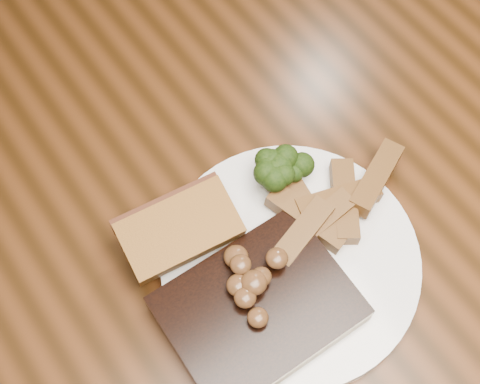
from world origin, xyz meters
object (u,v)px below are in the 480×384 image
at_px(garlic_bread, 181,238).
at_px(potato_wedges, 344,213).
at_px(dining_table, 249,237).
at_px(plate, 290,262).
at_px(steak, 258,308).

height_order(garlic_bread, potato_wedges, same).
bearing_deg(dining_table, garlic_bread, -179.11).
height_order(dining_table, potato_wedges, potato_wedges).
xyz_separation_m(plate, potato_wedges, (0.07, 0.00, 0.02)).
relative_size(plate, garlic_bread, 2.30).
bearing_deg(garlic_bread, steak, -71.60).
bearing_deg(potato_wedges, garlic_bread, 153.78).
bearing_deg(dining_table, plate, -96.19).
height_order(plate, steak, steak).
xyz_separation_m(steak, garlic_bread, (-0.02, 0.10, -0.00)).
relative_size(dining_table, garlic_bread, 14.56).
bearing_deg(steak, garlic_bread, 102.49).
xyz_separation_m(dining_table, garlic_bread, (-0.08, -0.00, 0.12)).
bearing_deg(potato_wedges, dining_table, 130.00).
bearing_deg(plate, potato_wedges, 3.51).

